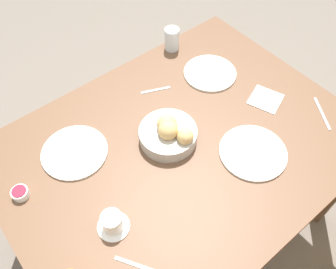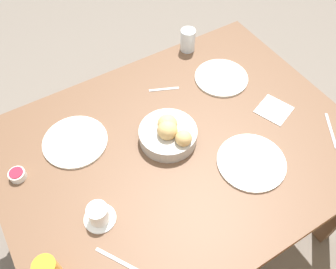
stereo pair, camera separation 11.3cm
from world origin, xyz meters
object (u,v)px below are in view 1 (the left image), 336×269
plate_near_right (75,152)px  spoon_coffee (156,90)px  coffee_cup (112,223)px  napkin (266,99)px  plate_near_left (210,73)px  water_tumbler (172,39)px  knife_silver (322,113)px  fork_silver (141,267)px  jam_bowl_berry (20,193)px  plate_far_center (253,152)px  bread_basket (169,133)px

plate_near_right → spoon_coffee: (-0.44, -0.07, -0.00)m
coffee_cup → napkin: size_ratio=0.67×
plate_near_left → water_tumbler: (0.02, -0.25, 0.05)m
knife_silver → napkin: napkin is taller
fork_silver → knife_silver: same height
plate_near_left → spoon_coffee: size_ratio=1.90×
napkin → coffee_cup: bearing=4.5°
plate_near_right → coffee_cup: size_ratio=2.32×
jam_bowl_berry → napkin: size_ratio=0.37×
plate_near_left → spoon_coffee: plate_near_left is taller
coffee_cup → fork_silver: coffee_cup is taller
jam_bowl_berry → fork_silver: (-0.18, 0.46, -0.01)m
water_tumbler → spoon_coffee: bearing=36.4°
water_tumbler → spoon_coffee: size_ratio=0.87×
knife_silver → spoon_coffee: bearing=-50.0°
coffee_cup → napkin: coffee_cup is taller
jam_bowl_berry → fork_silver: bearing=111.1°
plate_far_center → water_tumbler: (-0.15, -0.66, 0.05)m
jam_bowl_berry → coffee_cup: bearing=121.6°
bread_basket → coffee_cup: 0.40m
jam_bowl_berry → napkin: (-1.00, 0.24, -0.01)m
water_tumbler → napkin: (-0.10, 0.51, -0.05)m
spoon_coffee → fork_silver: bearing=48.7°
bread_basket → water_tumbler: bearing=-130.7°
water_tumbler → napkin: water_tumbler is taller
plate_near_left → coffee_cup: coffee_cup is taller
plate_far_center → napkin: size_ratio=1.60×
plate_near_right → napkin: 0.82m
plate_far_center → coffee_cup: size_ratio=2.37×
coffee_cup → knife_silver: 0.95m
jam_bowl_berry → fork_silver: 0.49m
bread_basket → spoon_coffee: 0.28m
coffee_cup → napkin: 0.82m
jam_bowl_berry → fork_silver: jam_bowl_berry is taller
plate_far_center → napkin: (-0.25, -0.15, -0.00)m
plate_near_right → water_tumbler: water_tumbler is taller
knife_silver → plate_near_left: bearing=-66.8°
plate_near_right → napkin: bearing=160.4°
plate_far_center → water_tumbler: 0.68m
bread_basket → napkin: bearing=168.1°
plate_near_left → fork_silver: plate_near_left is taller
bread_basket → plate_near_left: bearing=-155.9°
bread_basket → napkin: size_ratio=1.39×
plate_near_left → plate_far_center: size_ratio=0.92×
plate_near_left → water_tumbler: water_tumbler is taller
bread_basket → jam_bowl_berry: size_ratio=3.75×
plate_near_right → plate_far_center: size_ratio=0.98×
plate_far_center → bread_basket: bearing=-50.2°
bread_basket → coffee_cup: (0.37, 0.16, -0.01)m
coffee_cup → plate_far_center: bearing=171.2°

